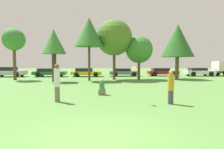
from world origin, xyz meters
name	(u,v)px	position (x,y,z in m)	size (l,w,h in m)	color
ground_plane	(96,138)	(0.00, 0.00, 0.00)	(120.00, 120.00, 0.00)	#54843D
person_thrower	(57,82)	(-2.15, 4.95, 1.02)	(0.31, 0.31, 1.96)	#726651
person_catcher	(171,87)	(3.53, 4.13, 0.85)	(0.31, 0.31, 1.68)	#3F3F47
frisbee	(134,68)	(1.75, 4.46, 1.77)	(0.24, 0.24, 0.12)	yellow
bystander_sitting	(102,88)	(0.16, 6.99, 0.41)	(0.45, 0.38, 1.01)	#726651
tree_0	(14,40)	(-9.91, 17.75, 4.58)	(2.50, 2.50, 5.92)	brown
tree_1	(54,43)	(-4.83, 15.34, 4.08)	(2.54, 2.54, 5.45)	#473323
tree_2	(89,32)	(-1.24, 16.33, 5.32)	(3.16, 3.16, 6.93)	brown
tree_3	(114,38)	(1.59, 17.70, 4.91)	(4.21, 4.21, 7.03)	brown
tree_4	(139,50)	(4.57, 17.83, 3.53)	(3.22, 3.22, 5.16)	brown
tree_5	(178,41)	(9.28, 17.99, 4.62)	(3.91, 3.91, 6.60)	brown
parked_car_silver	(8,72)	(-13.03, 22.72, 0.73)	(4.61, 2.05, 1.38)	#B2B2B7
parked_car_green	(49,72)	(-7.33, 22.69, 0.64)	(4.57, 2.01, 1.18)	#196633
parked_car_yellow	(86,72)	(-2.14, 22.65, 0.64)	(4.31, 2.01, 1.21)	gold
parked_car_grey	(124,72)	(3.33, 23.26, 0.61)	(4.38, 2.15, 1.14)	slate
parked_car_red	(162,72)	(9.15, 23.45, 0.63)	(4.52, 1.90, 1.18)	red
parked_car_white	(199,72)	(14.54, 22.87, 0.65)	(4.25, 1.94, 1.21)	silver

